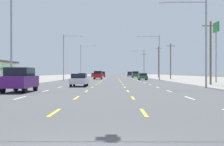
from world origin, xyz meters
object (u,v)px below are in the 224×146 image
object	(u,v)px
pole_sign_right_row_1	(216,36)
streetlight_right_row_2	(143,61)
suv_inner_left_far	(98,75)
suv_far_right_farther	(135,74)
suv_far_right_distant_b	(130,74)
sedan_far_left_distant_a	(94,75)
sedan_far_left_midfar	(82,76)
suv_inner_left_farthest	(102,74)
suv_far_left_nearest	(20,79)
streetlight_right_row_1	(157,54)
sedan_far_right_mid	(143,76)
streetlight_left_row_2	(82,58)
streetlight_left_row_1	(66,54)
sedan_inner_left_near	(79,80)
streetlight_left_row_0	(14,30)

from	to	relation	value
pole_sign_right_row_1	streetlight_right_row_2	xyz separation A→B (m)	(-7.29, 52.33, -2.32)
suv_inner_left_far	suv_far_right_farther	xyz separation A→B (m)	(10.43, 22.83, 0.00)
suv_far_right_farther	suv_far_right_distant_b	size ratio (longest dim) A/B	1.00
sedan_far_left_distant_a	suv_far_right_distant_b	world-z (taller)	suv_far_right_distant_b
sedan_far_left_midfar	suv_far_right_farther	distance (m)	28.18
suv_inner_left_farthest	sedan_far_left_distant_a	bearing A→B (deg)	109.32
suv_inner_left_farthest	streetlight_right_row_2	size ratio (longest dim) A/B	0.56
suv_far_left_nearest	suv_inner_left_far	xyz separation A→B (m)	(3.74, 52.37, 0.00)
suv_inner_left_farthest	streetlight_right_row_1	xyz separation A→B (m)	(13.15, -46.99, 4.59)
suv_far_left_nearest	sedan_far_right_mid	distance (m)	46.50
pole_sign_right_row_1	streetlight_right_row_1	world-z (taller)	pole_sign_right_row_1
streetlight_left_row_2	suv_inner_left_far	bearing A→B (deg)	-76.47
suv_far_left_nearest	suv_inner_left_farthest	bearing A→B (deg)	87.81
pole_sign_right_row_1	streetlight_left_row_1	xyz separation A→B (m)	(-26.66, 16.85, -1.90)
suv_far_left_nearest	suv_far_right_distant_b	world-z (taller)	same
sedan_far_right_mid	suv_far_right_farther	xyz separation A→B (m)	(0.39, 30.79, 0.27)
sedan_inner_left_near	sedan_far_left_distant_a	world-z (taller)	same
suv_inner_left_farthest	sedan_far_left_distant_a	size ratio (longest dim) A/B	1.09
suv_inner_left_far	suv_inner_left_farthest	distance (m)	37.81
sedan_far_left_midfar	streetlight_left_row_0	world-z (taller)	streetlight_left_row_0
suv_far_right_farther	suv_far_left_nearest	bearing A→B (deg)	-100.67
sedan_far_left_midfar	suv_far_right_farther	xyz separation A→B (m)	(14.12, 24.38, 0.27)
suv_inner_left_far	suv_inner_left_farthest	xyz separation A→B (m)	(-0.29, 37.81, 0.00)
pole_sign_right_row_1	streetlight_left_row_0	xyz separation A→B (m)	(-26.79, -18.62, -1.44)
streetlight_right_row_2	suv_far_left_nearest	bearing A→B (deg)	-101.97
streetlight_left_row_0	streetlight_right_row_2	size ratio (longest dim) A/B	1.22
streetlight_left_row_2	streetlight_right_row_2	size ratio (longest dim) A/B	1.20
suv_inner_left_far	streetlight_right_row_2	distance (m)	29.59
streetlight_right_row_1	sedan_far_left_midfar	bearing A→B (deg)	155.25
sedan_far_left_midfar	pole_sign_right_row_1	bearing A→B (deg)	-45.67
suv_inner_left_far	streetlight_left_row_0	xyz separation A→B (m)	(-6.57, -44.65, 5.02)
suv_far_left_nearest	streetlight_right_row_1	distance (m)	46.50
suv_far_right_farther	pole_sign_right_row_1	distance (m)	50.25
sedan_far_right_mid	suv_inner_left_far	bearing A→B (deg)	141.58
sedan_far_left_midfar	sedan_inner_left_near	bearing A→B (deg)	-84.85
sedan_inner_left_near	streetlight_right_row_1	size ratio (longest dim) A/B	0.47
suv_inner_left_far	pole_sign_right_row_1	world-z (taller)	pole_sign_right_row_1
suv_far_right_distant_b	streetlight_left_row_0	world-z (taller)	streetlight_left_row_0
sedan_far_right_mid	sedan_far_left_midfar	xyz separation A→B (m)	(-13.73, 6.41, 0.00)
suv_far_right_farther	sedan_far_left_distant_a	bearing A→B (deg)	119.49
sedan_far_left_midfar	sedan_far_right_mid	bearing A→B (deg)	-25.02
sedan_far_left_distant_a	pole_sign_right_row_1	bearing A→B (deg)	-71.98
sedan_inner_left_near	streetlight_left_row_1	distance (m)	33.42
pole_sign_right_row_1	suv_far_left_nearest	bearing A→B (deg)	-132.30
suv_far_left_nearest	streetlight_left_row_2	xyz separation A→B (m)	(-2.59, 78.66, 5.11)
suv_far_left_nearest	sedan_far_left_distant_a	bearing A→B (deg)	90.12
sedan_inner_left_near	suv_far_right_distant_b	size ratio (longest dim) A/B	0.92
sedan_far_left_distant_a	streetlight_left_row_0	world-z (taller)	streetlight_left_row_0
suv_far_left_nearest	streetlight_left_row_1	xyz separation A→B (m)	(-2.70, 43.19, 4.55)
streetlight_right_row_2	sedan_inner_left_near	bearing A→B (deg)	-100.85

